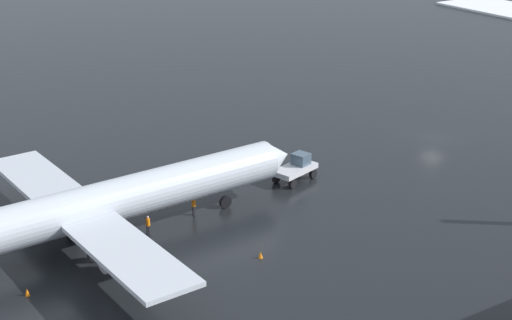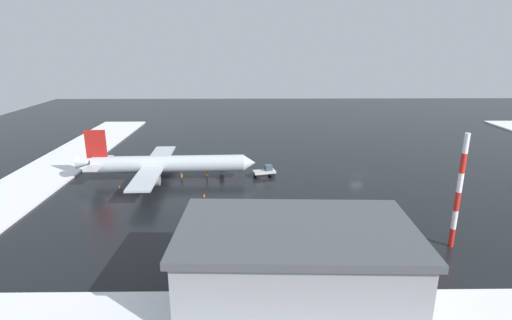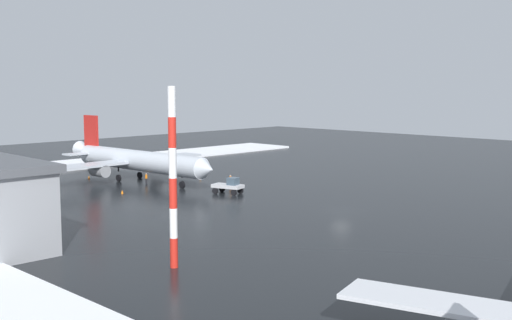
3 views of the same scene
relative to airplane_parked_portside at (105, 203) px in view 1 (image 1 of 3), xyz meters
The scene contains 9 objects.
ground_plane 40.64m from the airplane_parked_portside, ahead, with size 240.00×240.00×0.00m, color black.
airplane_parked_portside is the anchor object (origin of this frame).
pushback_tug 20.75m from the airplane_parked_portside, ahead, with size 5.02×3.37×2.50m.
ground_crew_beside_wing 4.28m from the airplane_parked_portside, ahead, with size 0.36×0.36×1.71m.
ground_crew_near_tug 8.79m from the airplane_parked_portside, ahead, with size 0.36×0.36×1.71m.
ground_crew_by_nose_gear 16.91m from the airplane_parked_portside, 27.70° to the left, with size 0.36×0.36×1.71m.
traffic_cone_near_nose 9.74m from the airplane_parked_portside, 151.64° to the right, with size 0.36×0.36×0.55m, color orange.
traffic_cone_mid_line 13.04m from the airplane_parked_portside, 45.36° to the right, with size 0.36×0.36×0.55m, color orange.
traffic_cone_wingtip_side 11.33m from the airplane_parked_portside, 59.23° to the left, with size 0.36×0.36×0.55m, color orange.
Camera 1 is at (-61.76, -57.00, 29.47)m, focal length 55.00 mm.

